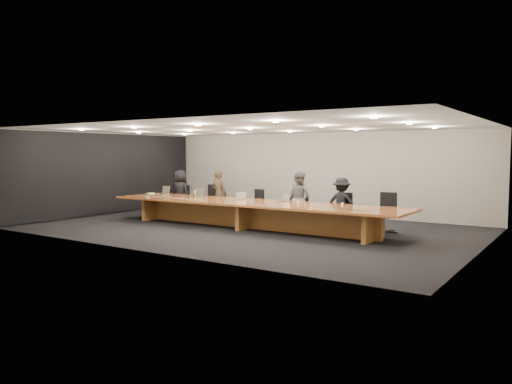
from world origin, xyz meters
TOP-DOWN VIEW (x-y plane):
  - ground at (0.00, 0.00)m, footprint 12.00×12.00m
  - back_wall at (0.00, 4.00)m, footprint 12.00×0.02m
  - left_wall_panel at (-5.94, 0.00)m, footprint 0.08×7.84m
  - conference_table at (0.00, 0.00)m, footprint 9.00×1.80m
  - chair_far_left at (-3.63, 1.15)m, footprint 0.66×0.66m
  - chair_left at (-2.50, 1.22)m, footprint 0.62×0.62m
  - chair_mid_left at (-0.74, 1.31)m, footprint 0.64×0.64m
  - chair_mid_right at (0.67, 1.16)m, footprint 0.66×0.66m
  - chair_right at (2.27, 1.15)m, footprint 0.58×0.58m
  - chair_far_right at (3.42, 1.29)m, footprint 0.60×0.60m
  - person_a at (-3.78, 1.27)m, footprint 0.79×0.57m
  - person_b at (-1.99, 1.14)m, footprint 0.58×0.39m
  - person_c at (0.90, 1.19)m, footprint 0.84×0.69m
  - person_d at (2.20, 1.27)m, footprint 0.99×0.65m
  - laptop_a at (-3.77, 0.41)m, footprint 0.40×0.32m
  - laptop_b at (-2.21, 0.27)m, footprint 0.39×0.32m
  - laptop_c at (-0.55, 0.28)m, footprint 0.34×0.29m
  - laptop_d at (0.83, 0.42)m, footprint 0.35×0.31m
  - water_bottle at (-2.09, 0.07)m, footprint 0.09×0.09m
  - amber_mug at (-2.05, -0.01)m, footprint 0.10×0.10m
  - paper_cup_near at (1.41, 0.20)m, footprint 0.08×0.08m
  - paper_cup_far at (2.63, 0.34)m, footprint 0.09×0.09m
  - notepad at (-4.31, 0.40)m, footprint 0.30×0.27m
  - lime_gadget at (-4.29, 0.41)m, footprint 0.19×0.15m
  - av_box at (-3.42, -0.66)m, footprint 0.22×0.17m
  - mic_left at (-2.73, -0.58)m, footprint 0.13×0.13m
  - mic_center at (0.33, -0.56)m, footprint 0.14×0.14m
  - mic_right at (2.91, -0.30)m, footprint 0.16×0.16m

SIDE VIEW (x-z plane):
  - ground at x=0.00m, z-range 0.00..0.00m
  - chair_mid_left at x=-0.74m, z-range 0.00..1.01m
  - chair_far_left at x=-3.63m, z-range 0.00..1.03m
  - chair_right at x=2.27m, z-range 0.00..1.04m
  - conference_table at x=0.00m, z-range 0.15..0.90m
  - chair_far_right at x=3.42m, z-range 0.00..1.09m
  - chair_left at x=-2.50m, z-range 0.00..1.10m
  - chair_mid_right at x=0.67m, z-range 0.00..1.11m
  - person_d at x=2.20m, z-range 0.00..1.43m
  - notepad at x=-4.31m, z-range 0.75..0.76m
  - person_a at x=-3.78m, z-range 0.00..1.52m
  - mic_left at x=-2.73m, z-range 0.75..0.78m
  - mic_center at x=0.33m, z-range 0.75..0.78m
  - mic_right at x=2.91m, z-range 0.75..0.78m
  - av_box at x=-3.42m, z-range 0.75..0.78m
  - lime_gadget at x=-4.29m, z-range 0.76..0.79m
  - person_b at x=-1.99m, z-range 0.00..1.57m
  - paper_cup_near at x=1.41m, z-range 0.75..0.83m
  - person_c at x=0.90m, z-range 0.00..1.58m
  - paper_cup_far at x=2.63m, z-range 0.75..0.84m
  - amber_mug at x=-2.05m, z-range 0.75..0.85m
  - water_bottle at x=-2.09m, z-range 0.75..0.96m
  - laptop_c at x=-0.55m, z-range 0.75..0.98m
  - laptop_d at x=0.83m, z-range 0.75..0.98m
  - laptop_b at x=-2.21m, z-range 0.75..1.03m
  - laptop_a at x=-3.77m, z-range 0.75..1.04m
  - left_wall_panel at x=-5.94m, z-range 0.00..2.74m
  - back_wall at x=0.00m, z-range 0.00..2.80m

